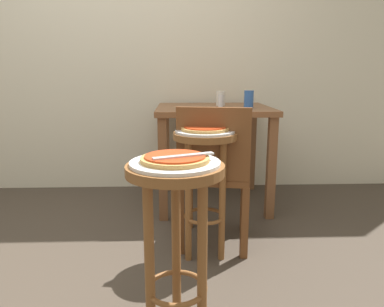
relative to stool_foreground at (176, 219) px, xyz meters
name	(u,v)px	position (x,y,z in m)	size (l,w,h in m)	color
ground_plane	(76,288)	(-0.49, 0.38, -0.51)	(6.00, 6.00, 0.00)	#42382D
back_wall	(118,16)	(-0.49, 2.03, 0.99)	(6.00, 0.10, 3.00)	beige
stool_foreground	(176,219)	(0.00, 0.00, 0.00)	(0.35, 0.35, 0.71)	brown
serving_plate_foreground	(175,163)	(0.00, 0.00, 0.21)	(0.32, 0.32, 0.01)	silver
pizza_foreground	(175,158)	(0.00, 0.00, 0.22)	(0.24, 0.24, 0.02)	tan
stool_middle	(205,169)	(0.16, 0.68, 0.00)	(0.35, 0.35, 0.71)	brown
serving_plate_middle	(205,131)	(0.16, 0.68, 0.21)	(0.32, 0.32, 0.01)	silver
pizza_middle	(205,128)	(0.16, 0.68, 0.22)	(0.26, 0.26, 0.02)	tan
dining_table	(213,123)	(0.28, 1.54, 0.13)	(0.86, 0.77, 0.78)	brown
cup_near_edge	(249,99)	(0.54, 1.45, 0.32)	(0.07, 0.07, 0.13)	#3360B2
cup_far_edge	(221,98)	(0.35, 1.64, 0.32)	(0.07, 0.07, 0.11)	silver
condiment_shaker	(221,101)	(0.34, 1.53, 0.31)	(0.04, 0.04, 0.09)	white
wooden_chair	(214,172)	(0.22, 0.79, -0.05)	(0.46, 0.46, 0.85)	brown
pizza_server_knife	(184,156)	(0.03, -0.02, 0.24)	(0.22, 0.02, 0.01)	silver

